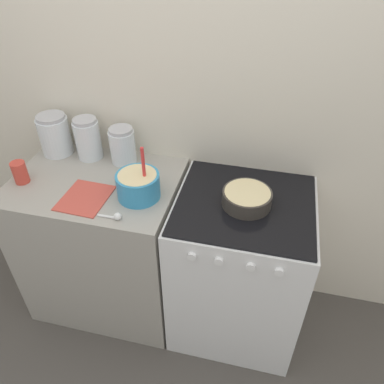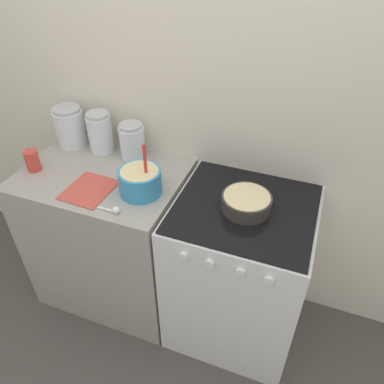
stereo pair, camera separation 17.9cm
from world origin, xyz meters
TOP-DOWN VIEW (x-y plane):
  - ground_plane at (0.00, 0.00)m, footprint 12.00×12.00m
  - wall_back at (0.00, 0.66)m, footprint 4.74×0.05m
  - countertop_cabinet at (-0.43, 0.32)m, footprint 0.87×0.64m
  - stove at (0.36, 0.32)m, footprint 0.69×0.65m
  - mixing_bowl at (-0.16, 0.25)m, footprint 0.21×0.21m
  - baking_pan at (0.36, 0.31)m, footprint 0.24×0.24m
  - storage_jar_left at (-0.75, 0.53)m, footprint 0.17×0.17m
  - storage_jar_middle at (-0.55, 0.53)m, footprint 0.14×0.14m
  - storage_jar_right at (-0.35, 0.53)m, footprint 0.14×0.14m
  - tin_can at (-0.79, 0.22)m, footprint 0.07×0.07m
  - recipe_page at (-0.41, 0.17)m, footprint 0.23×0.26m
  - measuring_spoon at (-0.21, 0.06)m, footprint 0.12×0.04m

SIDE VIEW (x-z plane):
  - ground_plane at x=0.00m, z-range 0.00..0.00m
  - stove at x=0.36m, z-range 0.00..0.93m
  - countertop_cabinet at x=-0.43m, z-range 0.00..0.93m
  - recipe_page at x=-0.41m, z-range 0.93..0.94m
  - measuring_spoon at x=-0.21m, z-range 0.93..0.97m
  - baking_pan at x=0.36m, z-range 0.94..1.01m
  - tin_can at x=-0.79m, z-range 0.93..1.05m
  - mixing_bowl at x=-0.16m, z-range 0.87..1.15m
  - storage_jar_right at x=-0.35m, z-range 0.92..1.12m
  - storage_jar_left at x=-0.75m, z-range 0.92..1.15m
  - storage_jar_middle at x=-0.55m, z-range 0.92..1.15m
  - wall_back at x=0.00m, z-range 0.00..2.40m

